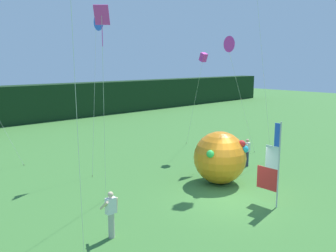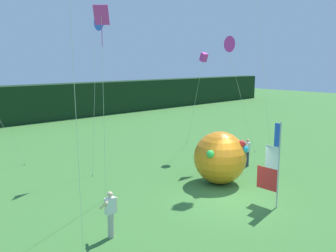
{
  "view_description": "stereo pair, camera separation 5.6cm",
  "coord_description": "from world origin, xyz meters",
  "px_view_note": "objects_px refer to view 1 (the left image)",
  "views": [
    {
      "loc": [
        -12.16,
        -8.98,
        5.99
      ],
      "look_at": [
        -0.84,
        3.21,
        3.01
      ],
      "focal_mm": 37.93,
      "sensor_mm": 36.0,
      "label": 1
    },
    {
      "loc": [
        -12.12,
        -9.02,
        5.99
      ],
      "look_at": [
        -0.84,
        3.21,
        3.01
      ],
      "focal_mm": 37.93,
      "sensor_mm": 36.0,
      "label": 2
    }
  ],
  "objects_px": {
    "inflatable_balloon": "(220,157)",
    "kite_blue_delta_4": "(96,22)",
    "person_mid_field": "(247,152)",
    "kite_magenta_delta_2": "(227,44)",
    "kite_magenta_diamond_1": "(102,33)",
    "banner_flag": "(272,166)",
    "person_near_banner": "(111,213)",
    "kite_magenta_box_0": "(203,58)"
  },
  "relations": [
    {
      "from": "banner_flag",
      "to": "kite_magenta_delta_2",
      "type": "distance_m",
      "value": 8.88
    },
    {
      "from": "person_near_banner",
      "to": "banner_flag",
      "type": "bearing_deg",
      "value": -18.89
    },
    {
      "from": "kite_magenta_box_0",
      "to": "kite_blue_delta_4",
      "type": "height_order",
      "value": "kite_blue_delta_4"
    },
    {
      "from": "kite_magenta_delta_2",
      "to": "kite_blue_delta_4",
      "type": "xyz_separation_m",
      "value": [
        -6.76,
        3.37,
        1.02
      ]
    },
    {
      "from": "kite_magenta_diamond_1",
      "to": "person_near_banner",
      "type": "bearing_deg",
      "value": -118.38
    },
    {
      "from": "inflatable_balloon",
      "to": "kite_magenta_diamond_1",
      "type": "height_order",
      "value": "kite_magenta_diamond_1"
    },
    {
      "from": "inflatable_balloon",
      "to": "kite_magenta_box_0",
      "type": "distance_m",
      "value": 7.72
    },
    {
      "from": "person_near_banner",
      "to": "kite_magenta_diamond_1",
      "type": "xyz_separation_m",
      "value": [
        0.68,
        1.26,
        6.14
      ]
    },
    {
      "from": "kite_blue_delta_4",
      "to": "kite_magenta_delta_2",
      "type": "bearing_deg",
      "value": -26.49
    },
    {
      "from": "kite_magenta_diamond_1",
      "to": "banner_flag",
      "type": "bearing_deg",
      "value": -30.85
    },
    {
      "from": "inflatable_balloon",
      "to": "kite_magenta_diamond_1",
      "type": "distance_m",
      "value": 8.69
    },
    {
      "from": "kite_magenta_box_0",
      "to": "person_mid_field",
      "type": "bearing_deg",
      "value": -94.74
    },
    {
      "from": "kite_magenta_diamond_1",
      "to": "kite_blue_delta_4",
      "type": "bearing_deg",
      "value": 59.86
    },
    {
      "from": "person_mid_field",
      "to": "kite_magenta_diamond_1",
      "type": "height_order",
      "value": "kite_magenta_diamond_1"
    },
    {
      "from": "kite_magenta_delta_2",
      "to": "person_mid_field",
      "type": "bearing_deg",
      "value": -91.35
    },
    {
      "from": "kite_magenta_box_0",
      "to": "kite_magenta_delta_2",
      "type": "distance_m",
      "value": 2.26
    },
    {
      "from": "person_mid_field",
      "to": "kite_magenta_delta_2",
      "type": "relative_size",
      "value": 0.22
    },
    {
      "from": "kite_magenta_box_0",
      "to": "kite_magenta_delta_2",
      "type": "relative_size",
      "value": 0.88
    },
    {
      "from": "person_near_banner",
      "to": "inflatable_balloon",
      "type": "height_order",
      "value": "inflatable_balloon"
    },
    {
      "from": "inflatable_balloon",
      "to": "kite_magenta_diamond_1",
      "type": "relative_size",
      "value": 0.34
    },
    {
      "from": "kite_magenta_delta_2",
      "to": "kite_blue_delta_4",
      "type": "distance_m",
      "value": 7.62
    },
    {
      "from": "banner_flag",
      "to": "kite_magenta_diamond_1",
      "type": "bearing_deg",
      "value": 149.15
    },
    {
      "from": "banner_flag",
      "to": "person_near_banner",
      "type": "height_order",
      "value": "banner_flag"
    },
    {
      "from": "person_near_banner",
      "to": "inflatable_balloon",
      "type": "distance_m",
      "value": 7.31
    },
    {
      "from": "kite_magenta_box_0",
      "to": "person_near_banner",
      "type": "bearing_deg",
      "value": -152.85
    },
    {
      "from": "person_near_banner",
      "to": "person_mid_field",
      "type": "relative_size",
      "value": 1.03
    },
    {
      "from": "person_mid_field",
      "to": "kite_magenta_box_0",
      "type": "bearing_deg",
      "value": 85.26
    },
    {
      "from": "banner_flag",
      "to": "kite_magenta_diamond_1",
      "type": "distance_m",
      "value": 8.63
    },
    {
      "from": "kite_magenta_diamond_1",
      "to": "kite_magenta_delta_2",
      "type": "height_order",
      "value": "kite_magenta_diamond_1"
    },
    {
      "from": "kite_magenta_box_0",
      "to": "kite_magenta_delta_2",
      "type": "xyz_separation_m",
      "value": [
        -0.27,
        -2.1,
        0.77
      ]
    },
    {
      "from": "person_near_banner",
      "to": "kite_magenta_box_0",
      "type": "relative_size",
      "value": 0.25
    },
    {
      "from": "person_mid_field",
      "to": "kite_blue_delta_4",
      "type": "height_order",
      "value": "kite_blue_delta_4"
    },
    {
      "from": "person_mid_field",
      "to": "kite_magenta_delta_2",
      "type": "distance_m",
      "value": 6.41
    },
    {
      "from": "person_mid_field",
      "to": "kite_magenta_delta_2",
      "type": "height_order",
      "value": "kite_magenta_delta_2"
    },
    {
      "from": "person_mid_field",
      "to": "inflatable_balloon",
      "type": "height_order",
      "value": "inflatable_balloon"
    },
    {
      "from": "banner_flag",
      "to": "person_mid_field",
      "type": "relative_size",
      "value": 2.24
    },
    {
      "from": "banner_flag",
      "to": "person_mid_field",
      "type": "height_order",
      "value": "banner_flag"
    },
    {
      "from": "inflatable_balloon",
      "to": "kite_blue_delta_4",
      "type": "bearing_deg",
      "value": 119.27
    },
    {
      "from": "kite_blue_delta_4",
      "to": "kite_magenta_box_0",
      "type": "bearing_deg",
      "value": -10.21
    },
    {
      "from": "inflatable_balloon",
      "to": "kite_blue_delta_4",
      "type": "distance_m",
      "value": 9.49
    },
    {
      "from": "kite_magenta_delta_2",
      "to": "inflatable_balloon",
      "type": "bearing_deg",
      "value": -144.86
    },
    {
      "from": "kite_magenta_delta_2",
      "to": "kite_magenta_diamond_1",
      "type": "bearing_deg",
      "value": -167.24
    }
  ]
}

